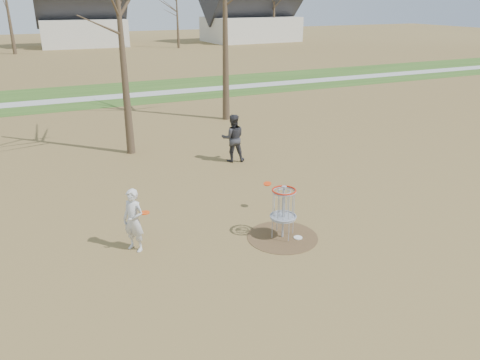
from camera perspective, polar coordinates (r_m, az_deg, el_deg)
name	(u,v)px	position (r m, az deg, el deg)	size (l,w,h in m)	color
ground	(282,237)	(11.98, 5.18, -6.94)	(160.00, 160.00, 0.00)	brown
green_band	(121,93)	(31.11, -14.36, 10.22)	(160.00, 8.00, 0.01)	#2D5119
footpath	(124,96)	(30.14, -14.00, 9.93)	(160.00, 1.50, 0.01)	#9E9E99
dirt_circle	(282,237)	(11.98, 5.19, -6.92)	(1.80, 1.80, 0.01)	#47331E
player_standing	(134,220)	(11.30, -12.84, -4.82)	(0.57, 0.37, 1.55)	silver
player_throwing	(233,138)	(17.13, -0.86, 5.14)	(0.85, 0.67, 1.76)	#302F34
disc_grounded	(298,238)	(11.95, 7.08, -6.97)	(0.22, 0.22, 0.02)	white
discs_in_play	(215,196)	(12.08, -3.11, -1.98)	(3.90, 1.09, 0.24)	#EB390C
disc_golf_basket	(284,204)	(11.57, 5.33, -2.95)	(0.64, 0.64, 1.35)	#9EA3AD
bare_trees	(102,1)	(45.47, -16.43, 20.15)	(52.62, 44.98, 9.00)	#382B1E
houses_row	(103,16)	(62.47, -16.37, 18.58)	(56.51, 10.01, 7.26)	silver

